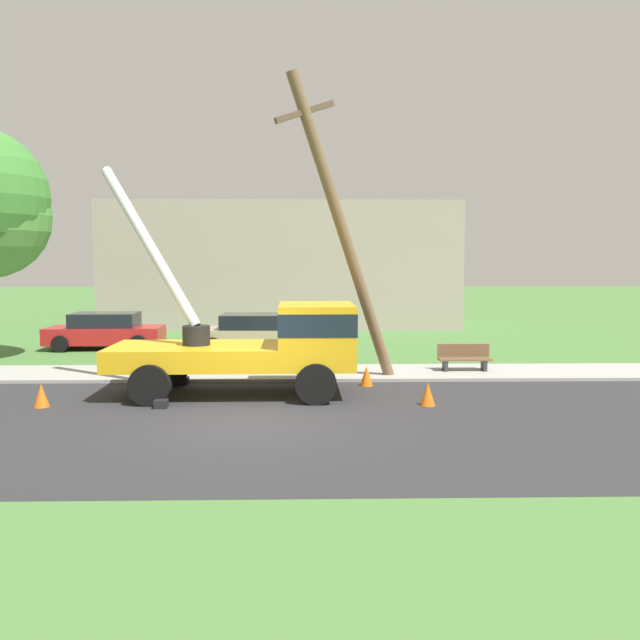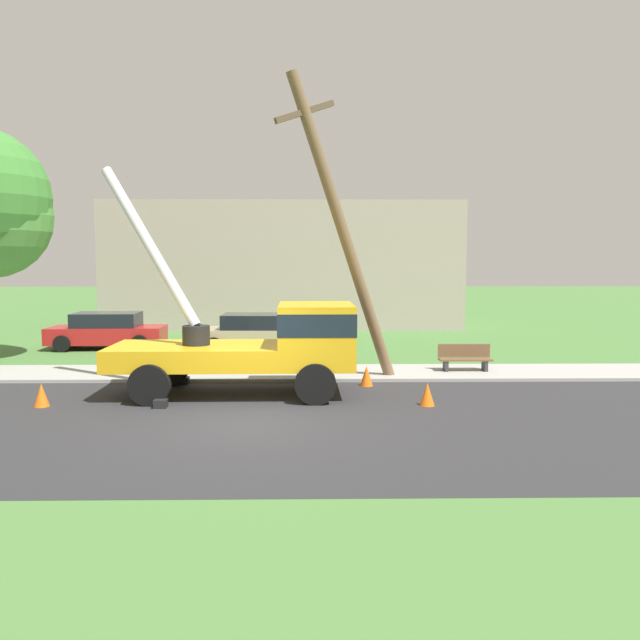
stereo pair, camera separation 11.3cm
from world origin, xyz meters
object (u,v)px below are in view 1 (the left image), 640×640
traffic_cone_ahead (428,394)px  parked_sedan_tan (254,333)px  traffic_cone_behind (41,395)px  park_bench (464,359)px  leaning_utility_pole (342,228)px  utility_truck (266,341)px  parked_sedan_red (105,331)px  traffic_cone_curbside (366,376)px

traffic_cone_ahead → parked_sedan_tan: parked_sedan_tan is taller
traffic_cone_behind → park_bench: 11.92m
leaning_utility_pole → park_bench: size_ratio=5.33×
utility_truck → leaning_utility_pole: size_ratio=0.80×
utility_truck → parked_sedan_tan: (-0.95, 7.96, -0.70)m
leaning_utility_pole → park_bench: 5.64m
utility_truck → parked_sedan_red: 11.13m
traffic_cone_ahead → parked_sedan_red: 14.80m
leaning_utility_pole → traffic_cone_ahead: leaning_utility_pole is taller
traffic_cone_behind → parked_sedan_tan: parked_sedan_tan is taller
parked_sedan_tan → park_bench: bearing=-36.3°
leaning_utility_pole → parked_sedan_red: 11.98m
traffic_cone_behind → traffic_cone_ahead: bearing=-0.3°
traffic_cone_behind → parked_sedan_tan: bearing=65.2°
utility_truck → park_bench: size_ratio=4.24×
traffic_cone_ahead → parked_sedan_red: size_ratio=0.13×
utility_truck → traffic_cone_ahead: (3.94, -1.36, -1.13)m
leaning_utility_pole → parked_sedan_red: bearing=141.2°
traffic_cone_behind → traffic_cone_curbside: size_ratio=1.00×
leaning_utility_pole → parked_sedan_tan: (-2.99, 6.37, -3.65)m
traffic_cone_behind → parked_sedan_red: (-1.61, 10.07, 0.43)m
traffic_cone_ahead → parked_sedan_red: parked_sedan_red is taller
traffic_cone_behind → parked_sedan_red: bearing=99.1°
traffic_cone_curbside → parked_sedan_red: bearing=141.2°
utility_truck → parked_sedan_tan: bearing=96.8°
traffic_cone_curbside → park_bench: (3.18, 1.89, 0.18)m
traffic_cone_ahead → traffic_cone_curbside: 2.72m
leaning_utility_pole → traffic_cone_ahead: bearing=-57.2°
traffic_cone_curbside → park_bench: size_ratio=0.35×
utility_truck → traffic_cone_curbside: (2.70, 1.06, -1.13)m
utility_truck → traffic_cone_curbside: size_ratio=12.12×
traffic_cone_curbside → parked_sedan_tan: 7.83m
traffic_cone_ahead → parked_sedan_tan: (-4.90, 9.33, 0.43)m
leaning_utility_pole → traffic_cone_curbside: leaning_utility_pole is taller
parked_sedan_tan → traffic_cone_curbside: bearing=-62.1°
utility_truck → leaning_utility_pole: leaning_utility_pole is taller
traffic_cone_ahead → parked_sedan_tan: bearing=117.7°
parked_sedan_tan → park_bench: parked_sedan_tan is taller
traffic_cone_ahead → traffic_cone_behind: (-9.19, 0.04, 0.00)m
traffic_cone_ahead → park_bench: size_ratio=0.35×
park_bench → traffic_cone_behind: bearing=-159.0°
leaning_utility_pole → traffic_cone_curbside: bearing=-39.1°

